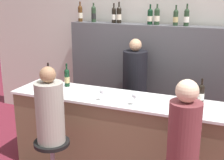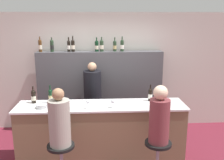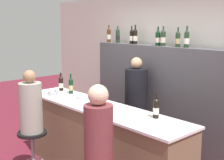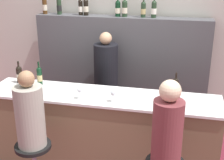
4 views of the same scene
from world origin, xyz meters
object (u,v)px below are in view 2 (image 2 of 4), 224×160
at_px(wine_glass_2, 113,102).
at_px(wine_bottle_backbar_6, 115,46).
at_px(wine_bottle_backbar_0, 40,46).
at_px(bar_stool_left, 61,153).
at_px(wine_bottle_backbar_3, 73,46).
at_px(wine_bottle_backbar_4, 97,46).
at_px(wine_glass_0, 54,102).
at_px(bartender, 93,104).
at_px(wine_bottle_backbar_2, 69,46).
at_px(bar_stool_right, 158,151).
at_px(wine_bottle_counter_0, 34,96).
at_px(wine_bottle_backbar_5, 102,46).
at_px(wine_glass_1, 88,102).
at_px(wine_bottle_backbar_1, 52,46).
at_px(guest_seated_left, 59,121).
at_px(metal_bowl, 42,106).
at_px(wine_bottle_backbar_7, 122,45).
at_px(wine_bottle_counter_2, 150,94).
at_px(wine_bottle_counter_1, 50,96).
at_px(guest_seated_right, 159,118).

bearing_deg(wine_glass_2, wine_bottle_backbar_6, 84.94).
relative_size(wine_bottle_backbar_0, bar_stool_left, 0.48).
height_order(wine_bottle_backbar_3, wine_bottle_backbar_4, wine_bottle_backbar_3).
xyz_separation_m(wine_glass_0, bartender, (0.60, 1.08, -0.41)).
height_order(bar_stool_left, bartender, bartender).
bearing_deg(wine_bottle_backbar_0, wine_bottle_backbar_4, 0.00).
distance_m(wine_bottle_backbar_2, bar_stool_right, 2.83).
relative_size(wine_bottle_backbar_2, wine_bottle_backbar_3, 0.93).
bearing_deg(wine_bottle_counter_0, wine_bottle_backbar_5, 43.30).
bearing_deg(bartender, wine_glass_1, -92.69).
bearing_deg(wine_bottle_backbar_2, bartender, -38.05).
relative_size(wine_bottle_backbar_1, wine_glass_0, 1.84).
bearing_deg(bar_stool_right, wine_glass_2, 141.53).
height_order(wine_bottle_backbar_3, bartender, wine_bottle_backbar_3).
relative_size(wine_bottle_backbar_1, bar_stool_right, 0.45).
height_order(wine_bottle_backbar_0, guest_seated_left, wine_bottle_backbar_0).
bearing_deg(wine_bottle_backbar_4, bar_stool_left, -105.12).
distance_m(wine_glass_1, guest_seated_left, 0.65).
xyz_separation_m(wine_bottle_backbar_1, bartender, (0.84, -0.38, -1.17)).
xyz_separation_m(metal_bowl, bartender, (0.80, 1.00, -0.32)).
height_order(wine_bottle_counter_0, wine_bottle_backbar_5, wine_bottle_backbar_5).
bearing_deg(metal_bowl, wine_bottle_backbar_4, 57.06).
bearing_deg(wine_bottle_backbar_0, bar_stool_left, -71.85).
distance_m(wine_glass_2, metal_bowl, 1.16).
height_order(wine_bottle_backbar_2, wine_bottle_backbar_6, wine_bottle_backbar_2).
bearing_deg(wine_bottle_backbar_7, wine_bottle_backbar_0, -180.00).
bearing_deg(wine_glass_2, wine_bottle_counter_2, 25.62).
relative_size(wine_bottle_counter_1, wine_bottle_backbar_4, 1.05).
distance_m(metal_bowl, bartender, 1.33).
xyz_separation_m(wine_bottle_counter_0, wine_glass_1, (0.95, -0.33, -0.01)).
xyz_separation_m(wine_bottle_counter_2, wine_bottle_backbar_2, (-1.53, 1.13, 0.75)).
height_order(wine_glass_1, guest_seated_right, guest_seated_right).
bearing_deg(wine_bottle_backbar_6, wine_bottle_backbar_4, 180.00).
height_order(wine_bottle_counter_0, metal_bowl, wine_bottle_counter_0).
height_order(wine_glass_0, metal_bowl, wine_glass_0).
height_order(wine_bottle_counter_1, wine_bottle_backbar_2, wine_bottle_backbar_2).
distance_m(wine_bottle_backbar_1, wine_glass_1, 1.83).
distance_m(wine_glass_0, guest_seated_right, 1.68).
bearing_deg(wine_bottle_backbar_7, wine_bottle_backbar_1, 180.00).
bearing_deg(wine_glass_1, guest_seated_right, -26.10).
distance_m(wine_bottle_counter_1, wine_bottle_backbar_5, 1.63).
height_order(wine_bottle_backbar_7, metal_bowl, wine_bottle_backbar_7).
bearing_deg(wine_bottle_backbar_7, wine_bottle_counter_1, -139.98).
xyz_separation_m(wine_bottle_counter_2, wine_bottle_backbar_1, (-1.88, 1.13, 0.76)).
bearing_deg(bartender, wine_bottle_backbar_1, 155.49).
relative_size(wine_bottle_counter_0, wine_bottle_backbar_2, 0.98).
xyz_separation_m(wine_bottle_counter_0, bartender, (1.00, 0.75, -0.41)).
xyz_separation_m(wine_bottle_counter_1, bar_stool_left, (0.27, -0.84, -0.63)).
relative_size(wine_bottle_counter_0, bar_stool_left, 0.44).
xyz_separation_m(bar_stool_left, bartender, (0.44, 1.59, 0.21)).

